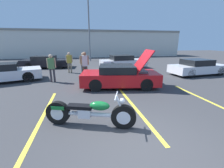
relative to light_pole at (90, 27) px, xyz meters
The scene contains 16 objects.
ground_plane 18.34m from the light_pole, 89.57° to the right, with size 80.00×80.00×0.00m, color #38383A.
parking_stripe_middle 16.37m from the light_pole, 99.30° to the right, with size 0.12×4.63×0.01m, color yellow.
parking_stripe_back 16.19m from the light_pole, 87.41° to the right, with size 0.12×4.63×0.01m, color yellow.
parking_stripe_far 16.65m from the light_pole, 75.74° to the right, with size 0.12×4.63×0.01m, color yellow.
far_building 6.98m from the light_pole, 88.86° to the left, with size 32.00×4.20×4.40m.
light_pole is the anchor object (origin of this frame).
motorcycle 17.03m from the light_pole, 93.57° to the right, with size 2.58×1.08×0.99m.
show_car_hood_open 13.30m from the light_pole, 86.21° to the right, with size 4.38×2.49×2.02m.
parked_car_mid_right_row 7.99m from the light_pole, 67.71° to the right, with size 4.47×2.16×1.24m.
parked_car_right_row 13.59m from the light_pole, 55.27° to the right, with size 4.40×2.09×1.18m.
parked_car_left_row 12.48m from the light_pole, 120.27° to the right, with size 4.48×2.83×1.15m.
parked_car_mid_left_row 7.76m from the light_pole, 132.80° to the right, with size 4.55×2.20×1.15m.
spectator_near_motorcycle 10.02m from the light_pole, 96.64° to the right, with size 0.52×0.22×1.69m.
spectator_by_show_car 9.03m from the light_pole, 104.98° to the right, with size 0.52×0.22×1.64m.
spectator_midground 11.80m from the light_pole, 105.44° to the right, with size 0.52×0.22×1.71m.
spectator_far_lot 11.05m from the light_pole, 95.43° to the right, with size 0.52×0.24×1.81m.
Camera 1 is at (-1.30, -2.74, 2.38)m, focal length 24.00 mm.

